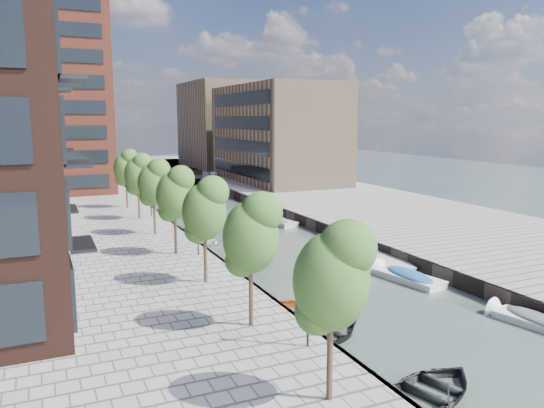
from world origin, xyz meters
TOP-DOWN VIEW (x-y plane):
  - water at (0.00, 40.00)m, footprint 300.00×300.00m
  - quay_right at (16.00, 40.00)m, footprint 20.00×140.00m
  - quay_wall_left at (-6.10, 40.00)m, footprint 0.25×140.00m
  - quay_wall_right at (6.10, 40.00)m, footprint 0.25×140.00m
  - far_closure at (0.00, 100.00)m, footprint 80.00×40.00m
  - tower at (-17.00, 65.00)m, footprint 18.00×18.00m
  - tan_block_near at (16.00, 62.00)m, footprint 12.00×25.00m
  - tan_block_far at (16.00, 88.00)m, footprint 12.00×20.00m
  - bridge at (0.00, 72.00)m, footprint 13.00×6.00m
  - tree_0 at (-8.50, 4.00)m, footprint 2.50×2.50m
  - tree_1 at (-8.50, 11.00)m, footprint 2.50×2.50m
  - tree_2 at (-8.50, 18.00)m, footprint 2.50×2.50m
  - tree_3 at (-8.50, 25.00)m, footprint 2.50×2.50m
  - tree_4 at (-8.50, 32.00)m, footprint 2.50×2.50m
  - tree_5 at (-8.50, 39.00)m, footprint 2.50×2.50m
  - tree_6 at (-8.50, 46.00)m, footprint 2.50×2.50m
  - lamp_0 at (-7.20, 8.00)m, footprint 0.24×0.24m
  - lamp_1 at (-7.20, 24.00)m, footprint 0.24×0.24m
  - lamp_2 at (-7.20, 40.00)m, footprint 0.24×0.24m
  - sloop_0 at (-5.16, 10.31)m, footprint 5.56×4.58m
  - sloop_1 at (-4.05, 4.10)m, footprint 5.75×4.89m
  - sloop_2 at (-5.01, 13.62)m, footprint 5.15×3.70m
  - sloop_3 at (-4.64, 30.36)m, footprint 4.95×4.27m
  - sloop_4 at (-4.28, 35.31)m, footprint 5.52×4.87m
  - motorboat_1 at (5.31, 7.77)m, footprint 2.45×4.68m
  - motorboat_2 at (5.57, 20.32)m, footprint 3.27×5.87m
  - motorboat_3 at (4.12, 16.31)m, footprint 2.64×5.28m
  - motorboat_4 at (4.14, 36.49)m, footprint 2.73×5.24m
  - car at (7.50, 66.06)m, footprint 2.76×4.61m

SIDE VIEW (x-z plane):
  - water at x=0.00m, z-range 0.00..0.00m
  - sloop_0 at x=-5.16m, z-range -0.50..0.50m
  - sloop_1 at x=-4.05m, z-range -0.51..0.51m
  - sloop_2 at x=-5.01m, z-range -0.53..0.53m
  - sloop_3 at x=-4.64m, z-range -0.43..0.43m
  - sloop_4 at x=-4.28m, z-range -0.47..0.47m
  - motorboat_2 at x=5.57m, z-range -0.82..1.04m
  - motorboat_1 at x=5.31m, z-range -0.56..0.92m
  - motorboat_4 at x=4.14m, z-range -0.63..1.03m
  - motorboat_3 at x=4.12m, z-range -0.64..1.05m
  - quay_right at x=16.00m, z-range 0.00..1.00m
  - quay_wall_left at x=-6.10m, z-range 0.00..1.00m
  - quay_wall_right at x=6.10m, z-range 0.00..1.00m
  - far_closure at x=0.00m, z-range 0.00..1.00m
  - bridge at x=0.00m, z-range 0.74..2.04m
  - car at x=7.50m, z-range 1.00..2.47m
  - lamp_0 at x=-7.20m, z-range 1.45..5.57m
  - lamp_1 at x=-7.20m, z-range 1.45..5.57m
  - lamp_2 at x=-7.20m, z-range 1.45..5.57m
  - tree_0 at x=-8.50m, z-range 2.33..8.28m
  - tree_1 at x=-8.50m, z-range 2.33..8.28m
  - tree_2 at x=-8.50m, z-range 2.33..8.28m
  - tree_3 at x=-8.50m, z-range 2.33..8.28m
  - tree_4 at x=-8.50m, z-range 2.33..8.28m
  - tree_5 at x=-8.50m, z-range 2.33..8.28m
  - tree_6 at x=-8.50m, z-range 2.33..8.28m
  - tan_block_near at x=16.00m, z-range 1.00..15.00m
  - tan_block_far at x=16.00m, z-range 1.00..17.00m
  - tower at x=-17.00m, z-range 1.00..31.00m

